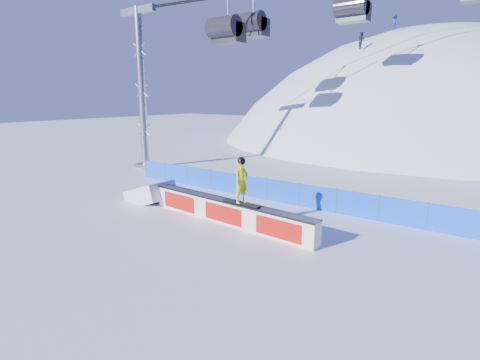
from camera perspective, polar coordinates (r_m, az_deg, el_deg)
The scene contains 7 objects.
ground at distance 16.49m, azimuth -1.54°, elevation -6.99°, with size 160.00×160.00×0.00m, color white.
snow_hill at distance 59.88m, azimuth 24.75°, elevation -11.78°, with size 64.00×64.00×64.00m.
safety_fence at distance 19.90m, azimuth 6.46°, elevation -1.82°, with size 22.05×0.05×1.30m.
rail_box at distance 16.63m, azimuth -1.95°, elevation -4.89°, with size 9.03×1.28×1.08m.
snow_ramp at distance 20.85m, azimuth -13.44°, elevation -3.13°, with size 2.52×1.68×0.94m, color white, non-canonical shape.
snowboarder at distance 15.71m, azimuth 0.21°, elevation -0.13°, with size 1.93×0.75×2.00m.
distant_skiers at distance 43.77m, azimuth 27.73°, elevation 19.31°, with size 16.87×6.57×4.76m.
Camera 1 is at (9.59, -12.22, 5.52)m, focal length 28.00 mm.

